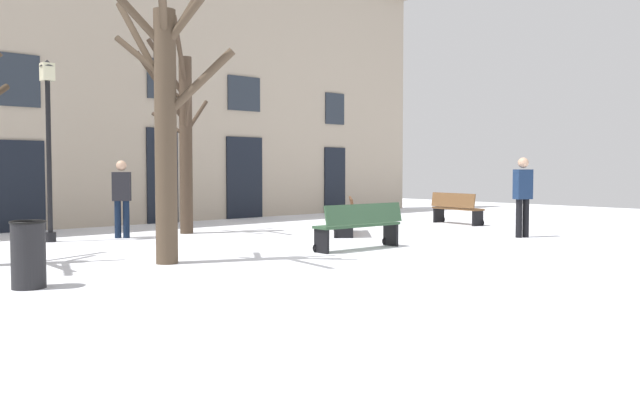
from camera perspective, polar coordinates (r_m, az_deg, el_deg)
ground_plane at (r=11.77m, az=5.66°, el=-4.69°), size 33.56×33.56×0.00m
building_facade at (r=18.97m, az=-14.79°, el=10.62°), size 20.97×0.60×8.22m
tree_foreground at (r=10.72m, az=-13.27°, el=7.20°), size 1.67×2.34×4.69m
tree_right_of_center at (r=15.60m, az=-11.84°, el=5.74°), size 1.91×1.89×4.82m
streetlamp at (r=14.65m, az=-22.60°, el=5.59°), size 0.30×0.30×3.76m
litter_bin at (r=9.12m, az=-24.08°, el=-4.34°), size 0.45×0.45×0.86m
bench_back_to_back_right at (r=15.13m, az=2.24°, el=-1.35°), size 1.56×1.63×0.86m
bench_facing_shops at (r=18.25m, az=11.79°, el=-0.70°), size 0.65×1.63×0.86m
bench_near_lamp at (r=12.30m, az=3.49°, el=-2.16°), size 1.95×0.52×0.87m
person_strolling at (r=14.93m, az=-16.91°, el=0.42°), size 0.44×0.40×1.70m
person_by_shop_door at (r=15.08m, az=17.26°, el=0.60°), size 0.44×0.35×1.77m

